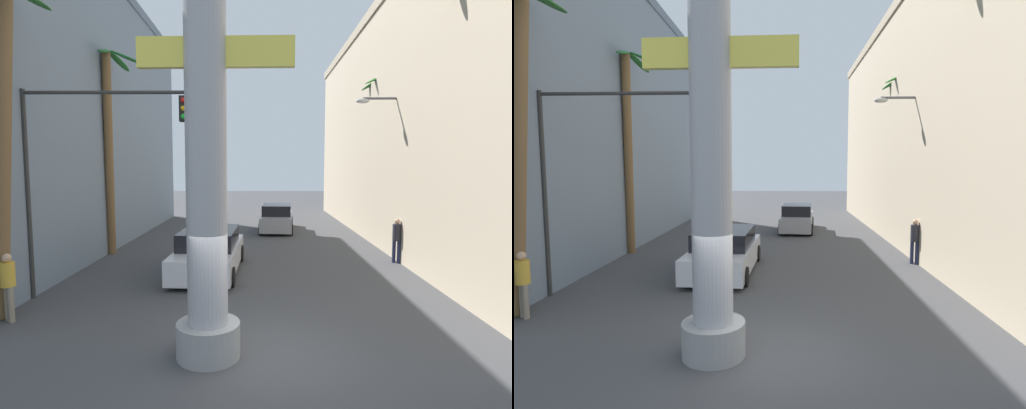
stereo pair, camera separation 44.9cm
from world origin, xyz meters
TOP-DOWN VIEW (x-y plane):
  - ground_plane at (0.00, 10.00)m, footprint 88.32×88.32m
  - building_left at (-10.08, 11.55)m, footprint 7.34×22.38m
  - building_right at (10.08, 12.80)m, footprint 9.01×28.48m
  - neon_sign_pole at (-0.90, -0.12)m, footprint 3.33×1.28m
  - street_lamp at (6.05, 8.75)m, footprint 2.51×0.28m
  - traffic_light_mast at (-4.82, 3.38)m, footprint 5.34×0.32m
  - car_lead at (-1.70, 6.31)m, footprint 2.32×5.05m
  - car_far at (1.13, 15.79)m, footprint 2.19×4.70m
  - palm_tree_mid_right at (6.64, 12.31)m, footprint 3.14×3.14m
  - palm_tree_near_right at (6.81, 3.72)m, footprint 3.44×3.08m
  - palm_tree_mid_left at (-6.30, 9.26)m, footprint 3.03×3.17m
  - pedestrian_mid_right at (5.53, 7.77)m, footprint 0.48×0.48m
  - pedestrian_curb_left at (-6.05, 1.66)m, footprint 0.47×0.47m

SIDE VIEW (x-z plane):
  - ground_plane at x=0.00m, z-range 0.00..0.00m
  - car_far at x=1.13m, z-range -0.04..1.52m
  - car_lead at x=-1.70m, z-range -0.04..1.52m
  - pedestrian_curb_left at x=-6.05m, z-range 0.15..1.85m
  - pedestrian_mid_right at x=5.53m, z-range 0.15..1.92m
  - street_lamp at x=6.05m, z-range 0.74..7.45m
  - traffic_light_mast at x=-4.82m, z-range 1.24..7.18m
  - palm_tree_mid_left at x=-6.30m, z-range 0.86..9.58m
  - neon_sign_pole at x=-0.90m, z-range -0.44..11.12m
  - palm_tree_mid_right at x=6.64m, z-range 1.16..9.64m
  - building_right at x=10.08m, z-range 0.01..11.69m
  - palm_tree_near_right at x=6.81m, z-range 1.43..10.87m
  - building_left at x=-10.08m, z-range 0.01..12.54m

